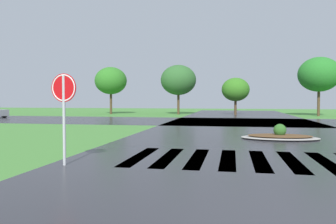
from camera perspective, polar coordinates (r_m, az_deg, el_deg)
The scene contains 6 objects.
asphalt_roadway at distance 14.61m, azimuth 13.95°, elevation -4.86°, with size 11.42×80.00×0.01m, color #2B2B30.
asphalt_cross_road at distance 27.20m, azimuth 12.54°, elevation -1.62°, with size 90.00×10.28×0.01m, color #2B2B30.
crosswalk_stripes at distance 10.20m, azimuth 15.29°, elevation -7.91°, with size 7.65×3.57×0.01m.
stop_sign at distance 9.37m, azimuth -17.31°, elevation 2.40°, with size 0.76×0.14×2.46m.
median_island at distance 15.84m, azimuth 18.50°, elevation -3.91°, with size 3.42×1.99×0.68m.
background_treeline at distance 38.60m, azimuth 12.37°, elevation 5.47°, with size 35.30×5.32×6.25m.
Camera 1 is at (-0.78, -4.49, 1.77)m, focal length 35.81 mm.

